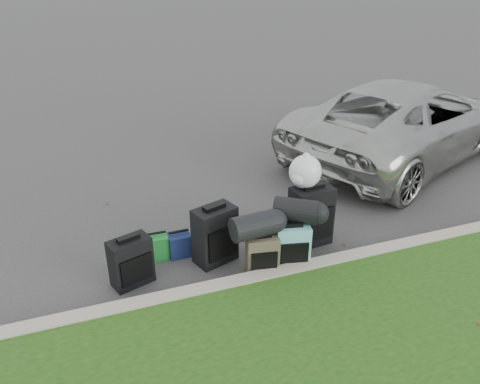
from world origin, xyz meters
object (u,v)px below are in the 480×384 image
object	(u,v)px
suitcase_large_black_right	(311,216)
tote_navy	(179,245)
suitcase_small_black	(131,262)
suv	(407,120)
tote_green	(157,247)
suitcase_large_black_left	(215,235)
suitcase_teal	(292,247)
suitcase_olive	(262,255)

from	to	relation	value
suitcase_large_black_right	tote_navy	size ratio (longest dim) A/B	2.66
suitcase_small_black	suitcase_large_black_right	distance (m)	2.21
suitcase_small_black	suitcase_large_black_right	size ratio (longest dim) A/B	0.73
suitcase_small_black	tote_navy	world-z (taller)	suitcase_small_black
suv	tote_green	world-z (taller)	suv
suitcase_large_black_left	suitcase_large_black_right	bearing A→B (deg)	-20.08
suitcase_large_black_left	suitcase_teal	size ratio (longest dim) A/B	1.26
suv	suitcase_olive	world-z (taller)	suv
suitcase_teal	tote_green	size ratio (longest dim) A/B	1.86
suitcase_small_black	tote_navy	xyz separation A→B (m)	(0.61, 0.36, -0.13)
suitcase_olive	tote_green	xyz separation A→B (m)	(-1.05, 0.72, -0.10)
suv	suitcase_large_black_right	xyz separation A→B (m)	(-2.92, -2.01, -0.31)
suv	suitcase_teal	size ratio (longest dim) A/B	9.04
suitcase_olive	tote_navy	distance (m)	1.05
suitcase_large_black_right	tote_green	xyz separation A→B (m)	(-1.86, 0.32, -0.23)
suitcase_large_black_right	tote_green	distance (m)	1.90
suitcase_large_black_right	tote_navy	world-z (taller)	suitcase_large_black_right
suitcase_olive	suitcase_large_black_right	bearing A→B (deg)	36.59
suitcase_olive	tote_green	world-z (taller)	suitcase_olive
suitcase_olive	tote_navy	bearing A→B (deg)	149.20
suitcase_large_black_right	suitcase_teal	bearing A→B (deg)	-143.32
suitcase_teal	tote_navy	world-z (taller)	suitcase_teal
suv	tote_navy	xyz separation A→B (m)	(-4.51, -1.73, -0.54)
suitcase_olive	suitcase_teal	world-z (taller)	suitcase_teal
suitcase_large_black_left	suitcase_olive	bearing A→B (deg)	-64.83
suitcase_small_black	suitcase_olive	size ratio (longest dim) A/B	1.13
tote_navy	suitcase_small_black	bearing A→B (deg)	-150.66
suitcase_teal	suitcase_large_black_right	bearing A→B (deg)	55.32
suitcase_small_black	tote_green	size ratio (longest dim) A/B	1.88
suitcase_small_black	suitcase_teal	xyz separation A→B (m)	(1.77, -0.33, -0.00)
suv	tote_navy	world-z (taller)	suv
suitcase_large_black_left	suitcase_large_black_right	size ratio (longest dim) A/B	0.91
suitcase_large_black_left	suitcase_large_black_right	distance (m)	1.23
suitcase_large_black_right	tote_green	bearing A→B (deg)	164.34
suitcase_large_black_left	tote_navy	xyz separation A→B (m)	(-0.37, 0.25, -0.20)
suv	suitcase_olive	size ratio (longest dim) A/B	10.14
suv	tote_green	size ratio (longest dim) A/B	16.80
suv	suitcase_small_black	distance (m)	5.55
suitcase_teal	suitcase_large_black_right	distance (m)	0.61
suitcase_large_black_left	tote_navy	distance (m)	0.49
suitcase_large_black_left	suitcase_olive	xyz separation A→B (m)	(0.42, -0.43, -0.10)
suitcase_olive	suitcase_large_black_right	xyz separation A→B (m)	(0.81, 0.40, 0.14)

